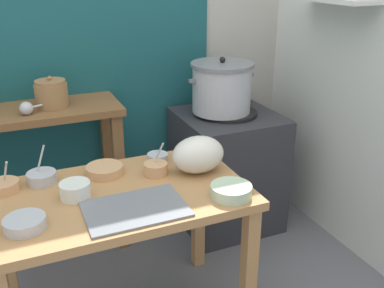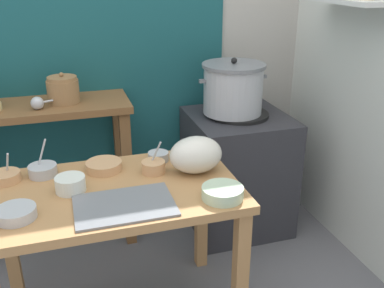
{
  "view_description": "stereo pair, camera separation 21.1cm",
  "coord_description": "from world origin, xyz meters",
  "px_view_note": "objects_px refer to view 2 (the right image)",
  "views": [
    {
      "loc": [
        -0.42,
        -1.58,
        1.63
      ],
      "look_at": [
        0.35,
        0.21,
        0.82
      ],
      "focal_mm": 40.83,
      "sensor_mm": 36.0,
      "label": 1
    },
    {
      "loc": [
        -0.23,
        -1.65,
        1.63
      ],
      "look_at": [
        0.35,
        0.21,
        0.82
      ],
      "focal_mm": 40.83,
      "sensor_mm": 36.0,
      "label": 2
    }
  ],
  "objects_px": {
    "prep_table": "(115,210)",
    "back_shelf_table": "(47,141)",
    "plastic_bag": "(196,155)",
    "prep_bowl_5": "(16,213)",
    "ladle": "(39,103)",
    "serving_tray": "(124,205)",
    "prep_bowl_0": "(70,183)",
    "prep_bowl_3": "(5,176)",
    "prep_bowl_2": "(223,192)",
    "prep_bowl_6": "(43,170)",
    "prep_bowl_4": "(158,156)",
    "clay_pot": "(63,90)",
    "stove_block": "(237,171)",
    "prep_bowl_1": "(104,165)",
    "steamer_pot": "(233,88)",
    "prep_bowl_7": "(153,166)"
  },
  "relations": [
    {
      "from": "stove_block",
      "to": "serving_tray",
      "type": "bearing_deg",
      "value": -136.07
    },
    {
      "from": "prep_bowl_7",
      "to": "clay_pot",
      "type": "bearing_deg",
      "value": 118.67
    },
    {
      "from": "ladle",
      "to": "prep_bowl_5",
      "type": "height_order",
      "value": "ladle"
    },
    {
      "from": "prep_bowl_2",
      "to": "prep_bowl_4",
      "type": "relative_size",
      "value": 1.72
    },
    {
      "from": "prep_bowl_1",
      "to": "plastic_bag",
      "type": "bearing_deg",
      "value": -19.22
    },
    {
      "from": "prep_bowl_1",
      "to": "prep_bowl_7",
      "type": "distance_m",
      "value": 0.24
    },
    {
      "from": "prep_bowl_0",
      "to": "prep_bowl_1",
      "type": "relative_size",
      "value": 0.76
    },
    {
      "from": "prep_bowl_3",
      "to": "prep_bowl_5",
      "type": "height_order",
      "value": "prep_bowl_3"
    },
    {
      "from": "prep_bowl_0",
      "to": "prep_bowl_6",
      "type": "bearing_deg",
      "value": 120.97
    },
    {
      "from": "stove_block",
      "to": "steamer_pot",
      "type": "xyz_separation_m",
      "value": [
        -0.04,
        0.02,
        0.55
      ]
    },
    {
      "from": "back_shelf_table",
      "to": "prep_bowl_0",
      "type": "xyz_separation_m",
      "value": [
        0.1,
        -0.74,
        0.08
      ]
    },
    {
      "from": "steamer_pot",
      "to": "prep_bowl_4",
      "type": "xyz_separation_m",
      "value": [
        -0.57,
        -0.43,
        -0.19
      ]
    },
    {
      "from": "back_shelf_table",
      "to": "prep_bowl_1",
      "type": "height_order",
      "value": "back_shelf_table"
    },
    {
      "from": "ladle",
      "to": "prep_bowl_4",
      "type": "bearing_deg",
      "value": -39.94
    },
    {
      "from": "back_shelf_table",
      "to": "steamer_pot",
      "type": "distance_m",
      "value": 1.14
    },
    {
      "from": "prep_bowl_1",
      "to": "prep_table",
      "type": "bearing_deg",
      "value": -85.25
    },
    {
      "from": "ladle",
      "to": "prep_bowl_7",
      "type": "xyz_separation_m",
      "value": [
        0.5,
        -0.58,
        -0.18
      ]
    },
    {
      "from": "prep_bowl_1",
      "to": "prep_bowl_4",
      "type": "height_order",
      "value": "prep_bowl_4"
    },
    {
      "from": "stove_block",
      "to": "clay_pot",
      "type": "xyz_separation_m",
      "value": [
        -1.02,
        0.13,
        0.59
      ]
    },
    {
      "from": "stove_block",
      "to": "serving_tray",
      "type": "relative_size",
      "value": 1.95
    },
    {
      "from": "ladle",
      "to": "serving_tray",
      "type": "height_order",
      "value": "ladle"
    },
    {
      "from": "prep_bowl_6",
      "to": "prep_bowl_3",
      "type": "bearing_deg",
      "value": -175.08
    },
    {
      "from": "clay_pot",
      "to": "prep_bowl_2",
      "type": "height_order",
      "value": "clay_pot"
    },
    {
      "from": "serving_tray",
      "to": "plastic_bag",
      "type": "xyz_separation_m",
      "value": [
        0.37,
        0.22,
        0.08
      ]
    },
    {
      "from": "clay_pot",
      "to": "prep_bowl_0",
      "type": "bearing_deg",
      "value": -91.23
    },
    {
      "from": "prep_bowl_3",
      "to": "prep_bowl_5",
      "type": "xyz_separation_m",
      "value": [
        0.06,
        -0.34,
        -0.0
      ]
    },
    {
      "from": "steamer_pot",
      "to": "ladle",
      "type": "xyz_separation_m",
      "value": [
        -1.11,
        0.02,
        0.0
      ]
    },
    {
      "from": "clay_pot",
      "to": "prep_bowl_0",
      "type": "relative_size",
      "value": 1.37
    },
    {
      "from": "prep_bowl_0",
      "to": "prep_bowl_6",
      "type": "distance_m",
      "value": 0.23
    },
    {
      "from": "plastic_bag",
      "to": "prep_bowl_0",
      "type": "bearing_deg",
      "value": -177.52
    },
    {
      "from": "clay_pot",
      "to": "plastic_bag",
      "type": "xyz_separation_m",
      "value": [
        0.56,
        -0.72,
        -0.17
      ]
    },
    {
      "from": "plastic_bag",
      "to": "prep_bowl_5",
      "type": "relative_size",
      "value": 1.62
    },
    {
      "from": "serving_tray",
      "to": "prep_bowl_3",
      "type": "bearing_deg",
      "value": 141.71
    },
    {
      "from": "prep_bowl_4",
      "to": "back_shelf_table",
      "type": "bearing_deg",
      "value": 134.53
    },
    {
      "from": "prep_table",
      "to": "prep_bowl_3",
      "type": "height_order",
      "value": "prep_bowl_3"
    },
    {
      "from": "stove_block",
      "to": "serving_tray",
      "type": "xyz_separation_m",
      "value": [
        -0.84,
        -0.81,
        0.34
      ]
    },
    {
      "from": "prep_bowl_5",
      "to": "back_shelf_table",
      "type": "bearing_deg",
      "value": 83.27
    },
    {
      "from": "back_shelf_table",
      "to": "stove_block",
      "type": "distance_m",
      "value": 1.19
    },
    {
      "from": "clay_pot",
      "to": "stove_block",
      "type": "bearing_deg",
      "value": -7.25
    },
    {
      "from": "back_shelf_table",
      "to": "prep_bowl_3",
      "type": "xyz_separation_m",
      "value": [
        -0.17,
        -0.56,
        0.07
      ]
    },
    {
      "from": "plastic_bag",
      "to": "prep_bowl_6",
      "type": "bearing_deg",
      "value": 166.22
    },
    {
      "from": "prep_bowl_5",
      "to": "prep_bowl_0",
      "type": "bearing_deg",
      "value": 37.76
    },
    {
      "from": "serving_tray",
      "to": "prep_bowl_2",
      "type": "distance_m",
      "value": 0.41
    },
    {
      "from": "stove_block",
      "to": "prep_bowl_4",
      "type": "relative_size",
      "value": 7.61
    },
    {
      "from": "back_shelf_table",
      "to": "prep_bowl_5",
      "type": "relative_size",
      "value": 6.23
    },
    {
      "from": "prep_table",
      "to": "back_shelf_table",
      "type": "bearing_deg",
      "value": 110.08
    },
    {
      "from": "back_shelf_table",
      "to": "prep_bowl_2",
      "type": "height_order",
      "value": "back_shelf_table"
    },
    {
      "from": "back_shelf_table",
      "to": "prep_bowl_4",
      "type": "height_order",
      "value": "back_shelf_table"
    },
    {
      "from": "prep_bowl_3",
      "to": "back_shelf_table",
      "type": "bearing_deg",
      "value": 73.02
    },
    {
      "from": "steamer_pot",
      "to": "serving_tray",
      "type": "bearing_deg",
      "value": -133.97
    }
  ]
}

